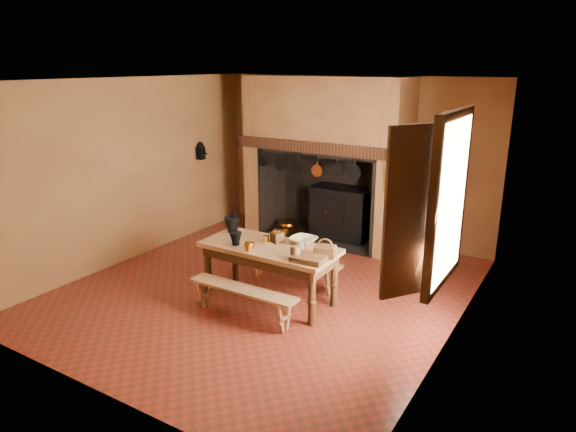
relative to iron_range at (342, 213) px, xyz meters
The scene contains 28 objects.
floor 2.50m from the iron_range, 89.02° to the right, with size 5.50×5.50×0.00m, color maroon.
ceiling 3.37m from the iron_range, 89.02° to the right, with size 5.50×5.50×0.00m, color silver.
back_wall 0.97m from the iron_range, 82.10° to the left, with size 5.00×0.02×2.80m, color olive.
wall_left 3.59m from the iron_range, 135.12° to the right, with size 0.02×5.50×2.80m, color olive.
wall_right 3.65m from the iron_range, 43.91° to the right, with size 0.02×5.50×2.80m, color olive.
wall_front 5.28m from the iron_range, 89.54° to the right, with size 5.00×0.02×2.80m, color olive.
chimney_breast 1.36m from the iron_range, 151.95° to the right, with size 2.95×0.96×2.80m.
iron_range is the anchor object (origin of this frame).
hearth_pans 1.10m from the iron_range, 167.25° to the right, with size 0.51×0.62×0.20m.
hanging_pans 1.12m from the iron_range, 115.02° to the right, with size 1.92×0.29×0.27m.
onion_string 1.49m from the iron_range, 32.25° to the right, with size 0.12×0.10×0.46m, color #9B551C, non-canonical shape.
herb_bunch 1.65m from the iron_range, 28.28° to the right, with size 0.20×0.20×0.35m, color #555E2C.
window 3.91m from the iron_range, 49.98° to the right, with size 0.39×1.75×1.76m.
wall_coffee_mill 2.74m from the iron_range, 159.32° to the right, with size 0.23×0.16×0.31m.
work_table 2.74m from the iron_range, 84.08° to the right, with size 1.77×0.79×0.77m.
bench_front 3.33m from the iron_range, 85.13° to the right, with size 1.45×0.25×0.41m.
bench_back 2.16m from the iron_range, 82.48° to the right, with size 1.44×0.25×0.41m.
mortar_large 2.61m from the iron_range, 100.08° to the right, with size 0.21×0.21×0.35m.
mortar_small 2.94m from the iron_range, 91.99° to the right, with size 0.17×0.17×0.28m.
coffee_grinder 2.60m from the iron_range, 83.45° to the right, with size 0.20×0.17×0.21m.
brass_mug_a 3.05m from the iron_range, 86.71° to the right, with size 0.08×0.08×0.09m, color gold.
brass_mug_b 2.67m from the iron_range, 86.19° to the right, with size 0.08×0.08×0.09m, color gold.
mixing_bowl 2.53m from the iron_range, 75.77° to the right, with size 0.34×0.34×0.08m, color beige.
stoneware_crock 3.07m from the iron_range, 74.78° to the right, with size 0.13×0.13×0.16m, color #51341E.
glass_jar 2.84m from the iron_range, 74.79° to the right, with size 0.08×0.08×0.14m, color beige.
wicker_basket 2.92m from the iron_range, 68.44° to the right, with size 0.28×0.23×0.24m.
wooden_tray 3.10m from the iron_range, 71.65° to the right, with size 0.39×0.28×0.07m, color #3C2113.
brass_cup 3.01m from the iron_range, 86.91° to the right, with size 0.13×0.13×0.10m, color gold.
Camera 1 is at (3.65, -5.40, 3.01)m, focal length 32.00 mm.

